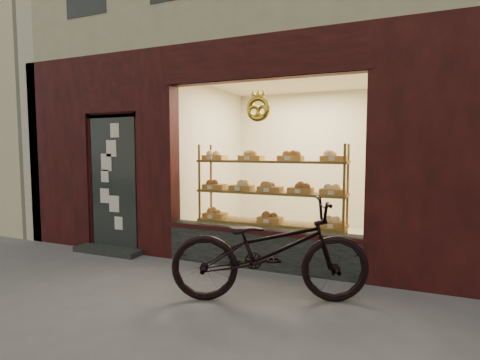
% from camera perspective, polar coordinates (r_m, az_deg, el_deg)
% --- Properties ---
extents(ground, '(90.00, 90.00, 0.00)m').
position_cam_1_polar(ground, '(3.76, -15.86, -21.11)').
color(ground, '#535353').
extents(display_shelf, '(2.20, 0.45, 1.70)m').
position_cam_1_polar(display_shelf, '(5.50, 4.63, -3.18)').
color(display_shelf, '#583C12').
rests_on(display_shelf, ground).
extents(bicycle, '(2.23, 1.46, 1.11)m').
position_cam_1_polar(bicycle, '(4.07, 4.53, -10.58)').
color(bicycle, black).
rests_on(bicycle, ground).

